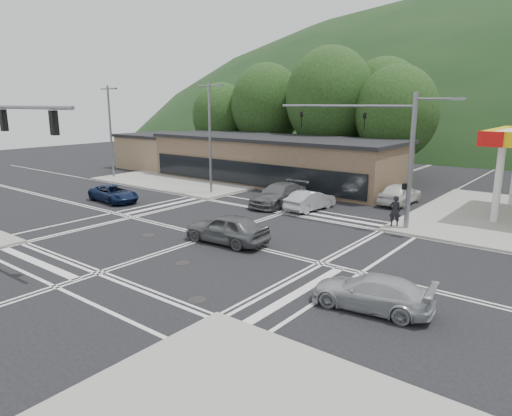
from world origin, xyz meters
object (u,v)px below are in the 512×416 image
Objects in this scene: car_blue_west at (114,194)px; car_silver_east at (371,292)px; pedestrian at (395,211)px; car_grey_center at (227,228)px; car_northbound at (279,195)px; car_queue_a at (310,200)px; car_queue_b at (400,194)px.

car_silver_east reaches higher than car_blue_west.
pedestrian is (-3.56, 11.19, 0.44)m from car_silver_east.
car_northbound is (-3.16, 9.30, -0.01)m from car_grey_center.
car_blue_west is at bearing 33.24° from car_queue_a.
pedestrian reaches higher than car_grey_center.
car_grey_center is at bearing -72.16° from car_northbound.
car_queue_a is at bearing 0.60° from car_northbound.
car_blue_west is at bearing -148.47° from car_northbound.
car_grey_center is at bearing -95.86° from car_blue_west.
car_queue_a is (-10.06, 12.15, 0.06)m from car_silver_east.
car_blue_west is 0.83× the size of car_northbound.
car_queue_a is at bearing -148.26° from car_silver_east.
pedestrian reaches higher than car_silver_east.
car_silver_east is (9.54, -2.78, -0.17)m from car_grey_center.
car_grey_center reaches higher than car_northbound.
pedestrian reaches higher than car_blue_west.
car_northbound is (-12.70, 12.08, 0.16)m from car_silver_east.
car_silver_east is 15.78m from car_queue_a.
car_blue_west is 0.97× the size of car_queue_b.
car_grey_center reaches higher than car_queue_a.
car_grey_center is 9.94m from car_silver_east.
car_queue_b is at bearing -49.63° from car_blue_west.
car_blue_west is 2.45× the size of pedestrian.
car_northbound reaches higher than car_silver_east.
car_queue_b is at bearing 39.61° from car_northbound.
car_blue_west is 14.03m from car_grey_center.
car_queue_a is at bearing -58.22° from car_blue_west.
car_grey_center is at bearing 23.60° from pedestrian.
car_silver_east is 11.75m from pedestrian.
car_grey_center is 1.07× the size of car_silver_east.
car_queue_a is at bearing 179.08° from car_grey_center.
pedestrian is at bearing -6.55° from car_northbound.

